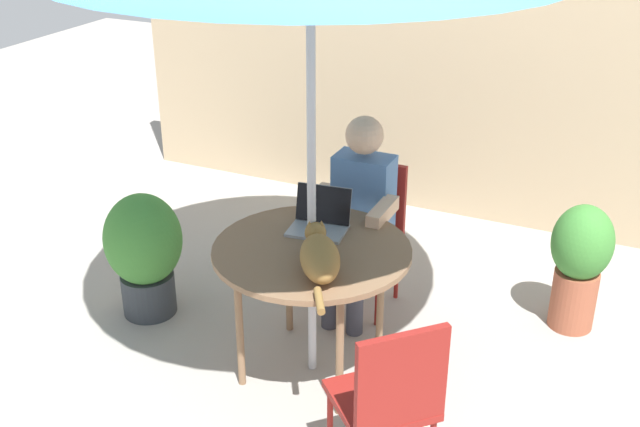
{
  "coord_description": "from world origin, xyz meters",
  "views": [
    {
      "loc": [
        1.5,
        -3.17,
        2.63
      ],
      "look_at": [
        0.0,
        0.1,
        0.9
      ],
      "focal_mm": 43.79,
      "sensor_mm": 36.0,
      "label": 1
    }
  ],
  "objects_px": {
    "patio_table": "(312,258)",
    "person_seated": "(359,208)",
    "chair_occupied": "(368,223)",
    "cat": "(319,256)",
    "potted_plant_near_fence": "(580,260)",
    "chair_empty": "(390,395)",
    "laptop": "(321,217)",
    "potted_plant_by_chair": "(144,249)"
  },
  "relations": [
    {
      "from": "patio_table",
      "to": "potted_plant_by_chair",
      "type": "distance_m",
      "value": 1.18
    },
    {
      "from": "cat",
      "to": "potted_plant_near_fence",
      "type": "height_order",
      "value": "cat"
    },
    {
      "from": "patio_table",
      "to": "person_seated",
      "type": "bearing_deg",
      "value": 90.0
    },
    {
      "from": "person_seated",
      "to": "laptop",
      "type": "height_order",
      "value": "person_seated"
    },
    {
      "from": "chair_occupied",
      "to": "potted_plant_by_chair",
      "type": "relative_size",
      "value": 1.15
    },
    {
      "from": "person_seated",
      "to": "potted_plant_near_fence",
      "type": "relative_size",
      "value": 1.57
    },
    {
      "from": "chair_occupied",
      "to": "potted_plant_near_fence",
      "type": "distance_m",
      "value": 1.25
    },
    {
      "from": "patio_table",
      "to": "potted_plant_near_fence",
      "type": "xyz_separation_m",
      "value": [
        1.22,
        1.02,
        -0.24
      ]
    },
    {
      "from": "chair_occupied",
      "to": "potted_plant_near_fence",
      "type": "relative_size",
      "value": 1.14
    },
    {
      "from": "cat",
      "to": "potted_plant_by_chair",
      "type": "relative_size",
      "value": 0.76
    },
    {
      "from": "cat",
      "to": "potted_plant_by_chair",
      "type": "distance_m",
      "value": 1.38
    },
    {
      "from": "potted_plant_by_chair",
      "to": "chair_occupied",
      "type": "bearing_deg",
      "value": 31.26
    },
    {
      "from": "chair_occupied",
      "to": "cat",
      "type": "bearing_deg",
      "value": -82.3
    },
    {
      "from": "cat",
      "to": "potted_plant_near_fence",
      "type": "distance_m",
      "value": 1.68
    },
    {
      "from": "laptop",
      "to": "potted_plant_by_chair",
      "type": "xyz_separation_m",
      "value": [
        -1.1,
        -0.13,
        -0.38
      ]
    },
    {
      "from": "chair_empty",
      "to": "laptop",
      "type": "distance_m",
      "value": 1.2
    },
    {
      "from": "cat",
      "to": "potted_plant_near_fence",
      "type": "xyz_separation_m",
      "value": [
        1.09,
        1.22,
        -0.39
      ]
    },
    {
      "from": "potted_plant_by_chair",
      "to": "chair_empty",
      "type": "bearing_deg",
      "value": -22.81
    },
    {
      "from": "patio_table",
      "to": "chair_occupied",
      "type": "xyz_separation_m",
      "value": [
        0.0,
        0.8,
        -0.16
      ]
    },
    {
      "from": "patio_table",
      "to": "chair_empty",
      "type": "xyz_separation_m",
      "value": [
        0.68,
        -0.67,
        -0.16
      ]
    },
    {
      "from": "chair_empty",
      "to": "potted_plant_near_fence",
      "type": "bearing_deg",
      "value": 72.23
    },
    {
      "from": "chair_empty",
      "to": "person_seated",
      "type": "bearing_deg",
      "value": 117.41
    },
    {
      "from": "patio_table",
      "to": "chair_occupied",
      "type": "height_order",
      "value": "chair_occupied"
    },
    {
      "from": "potted_plant_near_fence",
      "to": "potted_plant_by_chair",
      "type": "relative_size",
      "value": 1.01
    },
    {
      "from": "patio_table",
      "to": "chair_occupied",
      "type": "distance_m",
      "value": 0.81
    },
    {
      "from": "patio_table",
      "to": "potted_plant_by_chair",
      "type": "xyz_separation_m",
      "value": [
        -1.15,
        0.1,
        -0.26
      ]
    },
    {
      "from": "patio_table",
      "to": "cat",
      "type": "bearing_deg",
      "value": -56.19
    },
    {
      "from": "cat",
      "to": "potted_plant_by_chair",
      "type": "xyz_separation_m",
      "value": [
        -1.29,
        0.3,
        -0.4
      ]
    },
    {
      "from": "chair_occupied",
      "to": "chair_empty",
      "type": "relative_size",
      "value": 1.0
    },
    {
      "from": "potted_plant_near_fence",
      "to": "potted_plant_by_chair",
      "type": "xyz_separation_m",
      "value": [
        -2.37,
        -0.93,
        -0.01
      ]
    },
    {
      "from": "chair_empty",
      "to": "person_seated",
      "type": "relative_size",
      "value": 0.73
    },
    {
      "from": "cat",
      "to": "chair_empty",
      "type": "bearing_deg",
      "value": -40.86
    },
    {
      "from": "chair_empty",
      "to": "cat",
      "type": "bearing_deg",
      "value": 139.14
    },
    {
      "from": "laptop",
      "to": "patio_table",
      "type": "bearing_deg",
      "value": -76.3
    },
    {
      "from": "laptop",
      "to": "chair_empty",
      "type": "bearing_deg",
      "value": -50.75
    },
    {
      "from": "chair_empty",
      "to": "potted_plant_near_fence",
      "type": "distance_m",
      "value": 1.78
    },
    {
      "from": "patio_table",
      "to": "person_seated",
      "type": "height_order",
      "value": "person_seated"
    },
    {
      "from": "chair_empty",
      "to": "potted_plant_near_fence",
      "type": "height_order",
      "value": "chair_empty"
    },
    {
      "from": "chair_occupied",
      "to": "patio_table",
      "type": "bearing_deg",
      "value": -90.0
    },
    {
      "from": "chair_occupied",
      "to": "chair_empty",
      "type": "xyz_separation_m",
      "value": [
        0.68,
        -1.47,
        0.0
      ]
    },
    {
      "from": "cat",
      "to": "potted_plant_near_fence",
      "type": "relative_size",
      "value": 0.76
    },
    {
      "from": "chair_occupied",
      "to": "person_seated",
      "type": "distance_m",
      "value": 0.23
    }
  ]
}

